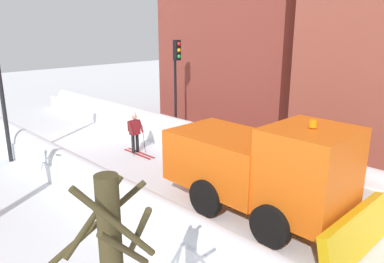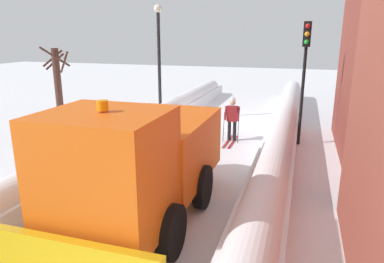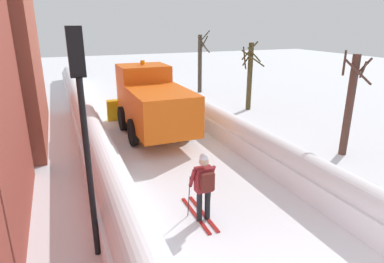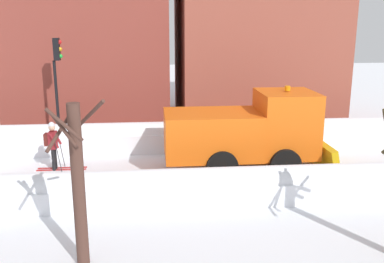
{
  "view_description": "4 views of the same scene",
  "coord_description": "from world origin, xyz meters",
  "px_view_note": "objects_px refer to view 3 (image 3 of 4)",
  "views": [
    {
      "loc": [
        8.25,
        16.24,
        5.35
      ],
      "look_at": [
        -1.06,
        6.72,
        1.54
      ],
      "focal_mm": 35.07,
      "sensor_mm": 36.0,
      "label": 1
    },
    {
      "loc": [
        -3.38,
        17.34,
        4.22
      ],
      "look_at": [
        0.03,
        6.47,
        1.09
      ],
      "focal_mm": 33.06,
      "sensor_mm": 36.0,
      "label": 2
    },
    {
      "loc": [
        -3.76,
        -3.03,
        4.73
      ],
      "look_at": [
        0.34,
        6.96,
        1.16
      ],
      "focal_mm": 30.75,
      "sensor_mm": 36.0,
      "label": 3
    },
    {
      "loc": [
        14.99,
        7.16,
        5.37
      ],
      "look_at": [
        -1.06,
        8.66,
        1.26
      ],
      "focal_mm": 40.8,
      "sensor_mm": 36.0,
      "label": 4
    }
  ],
  "objects_px": {
    "bare_tree_near": "(350,103)",
    "plow_truck": "(152,101)",
    "bare_tree_mid": "(250,74)",
    "traffic_light_pole": "(82,105)",
    "skier": "(204,184)",
    "bare_tree_far": "(200,62)"
  },
  "relations": [
    {
      "from": "bare_tree_near",
      "to": "bare_tree_far",
      "type": "height_order",
      "value": "bare_tree_far"
    },
    {
      "from": "skier",
      "to": "bare_tree_near",
      "type": "xyz_separation_m",
      "value": [
        6.68,
        2.01,
        0.98
      ]
    },
    {
      "from": "bare_tree_far",
      "to": "traffic_light_pole",
      "type": "bearing_deg",
      "value": -120.97
    },
    {
      "from": "bare_tree_far",
      "to": "bare_tree_near",
      "type": "bearing_deg",
      "value": -88.79
    },
    {
      "from": "traffic_light_pole",
      "to": "bare_tree_near",
      "type": "xyz_separation_m",
      "value": [
        9.32,
        2.21,
        -1.29
      ]
    },
    {
      "from": "bare_tree_mid",
      "to": "bare_tree_far",
      "type": "distance_m",
      "value": 5.64
    },
    {
      "from": "plow_truck",
      "to": "traffic_light_pole",
      "type": "xyz_separation_m",
      "value": [
        -3.34,
        -7.29,
        1.8
      ]
    },
    {
      "from": "bare_tree_near",
      "to": "traffic_light_pole",
      "type": "bearing_deg",
      "value": -166.67
    },
    {
      "from": "plow_truck",
      "to": "bare_tree_far",
      "type": "distance_m",
      "value": 9.66
    },
    {
      "from": "bare_tree_near",
      "to": "bare_tree_mid",
      "type": "xyz_separation_m",
      "value": [
        0.29,
        7.25,
        0.02
      ]
    },
    {
      "from": "skier",
      "to": "bare_tree_mid",
      "type": "xyz_separation_m",
      "value": [
        6.97,
        9.26,
        1.0
      ]
    },
    {
      "from": "plow_truck",
      "to": "skier",
      "type": "height_order",
      "value": "plow_truck"
    },
    {
      "from": "bare_tree_near",
      "to": "skier",
      "type": "bearing_deg",
      "value": -163.26
    },
    {
      "from": "skier",
      "to": "traffic_light_pole",
      "type": "relative_size",
      "value": 0.39
    },
    {
      "from": "traffic_light_pole",
      "to": "bare_tree_mid",
      "type": "height_order",
      "value": "traffic_light_pole"
    },
    {
      "from": "bare_tree_mid",
      "to": "traffic_light_pole",
      "type": "bearing_deg",
      "value": -135.43
    },
    {
      "from": "bare_tree_near",
      "to": "bare_tree_mid",
      "type": "distance_m",
      "value": 7.26
    },
    {
      "from": "bare_tree_near",
      "to": "plow_truck",
      "type": "bearing_deg",
      "value": 139.58
    },
    {
      "from": "skier",
      "to": "bare_tree_far",
      "type": "height_order",
      "value": "bare_tree_far"
    },
    {
      "from": "bare_tree_near",
      "to": "bare_tree_mid",
      "type": "height_order",
      "value": "bare_tree_near"
    },
    {
      "from": "bare_tree_mid",
      "to": "skier",
      "type": "bearing_deg",
      "value": -126.96
    },
    {
      "from": "skier",
      "to": "bare_tree_mid",
      "type": "relative_size",
      "value": 0.48
    }
  ]
}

